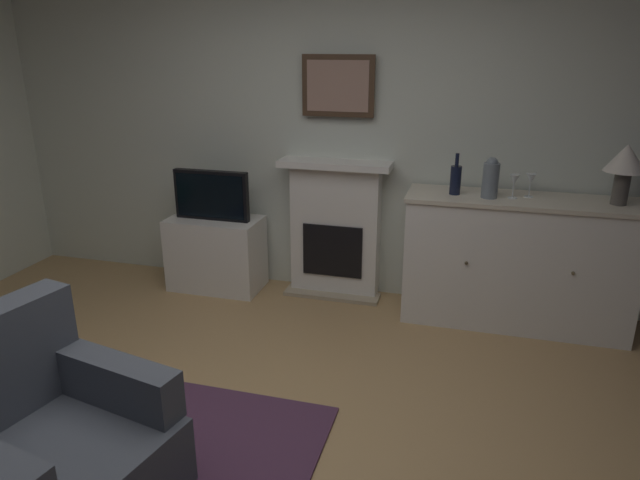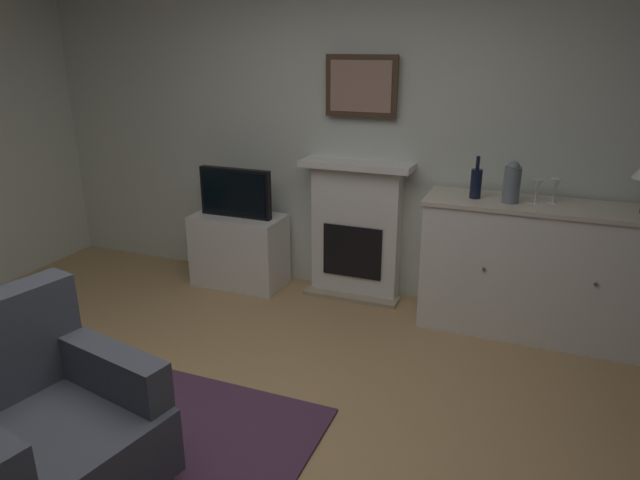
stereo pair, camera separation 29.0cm
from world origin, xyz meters
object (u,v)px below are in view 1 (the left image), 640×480
framed_picture (338,86)px  wine_glass_left (514,181)px  wine_bottle (456,179)px  tv_set (211,195)px  armchair (44,445)px  sideboard_cabinet (516,262)px  table_lamp (625,162)px  fireplace_unit (335,229)px  vase_decorative (491,178)px  wine_glass_center (531,180)px  tv_cabinet (216,253)px

framed_picture → wine_glass_left: framed_picture is taller
wine_bottle → tv_set: wine_bottle is taller
wine_bottle → armchair: size_ratio=0.31×
sideboard_cabinet → table_lamp: bearing=0.0°
fireplace_unit → wine_glass_left: (1.30, -0.20, 0.52)m
tv_set → armchair: (0.40, -2.44, -0.42)m
wine_bottle → vase_decorative: (0.23, -0.03, 0.03)m
fireplace_unit → wine_glass_center: bearing=-5.6°
wine_bottle → vase_decorative: bearing=-8.2°
sideboard_cabinet → tv_cabinet: 2.36m
tv_set → sideboard_cabinet: bearing=0.2°
vase_decorative → tv_cabinet: vase_decorative is taller
fireplace_unit → table_lamp: size_ratio=2.75×
table_lamp → tv_set: bearing=-179.8°
tv_cabinet → armchair: bearing=-80.8°
wine_glass_center → vase_decorative: bearing=-161.3°
tv_cabinet → armchair: (0.40, -2.47, 0.08)m
armchair → framed_picture: bearing=77.8°
fireplace_unit → vase_decorative: (1.14, -0.23, 0.54)m
armchair → tv_cabinet: bearing=99.2°
vase_decorative → tv_cabinet: (-2.12, 0.06, -0.78)m
fireplace_unit → wine_glass_left: wine_glass_left is taller
wine_bottle → wine_glass_center: 0.50m
wine_glass_center → vase_decorative: vase_decorative is taller
fireplace_unit → wine_glass_left: 1.41m
wine_glass_left → tv_set: 2.29m
table_lamp → fireplace_unit: bearing=174.8°
wine_glass_left → framed_picture: bearing=169.4°
framed_picture → sideboard_cabinet: (1.38, -0.22, -1.18)m
sideboard_cabinet → wine_glass_left: bearing=-166.0°
table_lamp → wine_bottle: table_lamp is taller
fireplace_unit → tv_cabinet: fireplace_unit is taller
table_lamp → tv_cabinet: (-2.94, 0.01, -0.92)m
wine_glass_left → armchair: size_ratio=0.17×
table_lamp → wine_bottle: bearing=-179.1°
wine_bottle → tv_set: bearing=179.8°
table_lamp → tv_cabinet: table_lamp is taller
wine_bottle → armchair: wine_bottle is taller
vase_decorative → armchair: bearing=-125.6°
table_lamp → tv_set: (-2.94, -0.01, -0.42)m
armchair → table_lamp: bearing=44.0°
fireplace_unit → wine_glass_left: bearing=-8.6°
table_lamp → vase_decorative: size_ratio=1.42×
framed_picture → wine_bottle: framed_picture is taller
sideboard_cabinet → tv_set: bearing=-179.8°
fireplace_unit → framed_picture: framed_picture is taller
armchair → sideboard_cabinet: bearing=51.5°
table_lamp → framed_picture: bearing=173.5°
fireplace_unit → sideboard_cabinet: fireplace_unit is taller
table_lamp → wine_bottle: size_ratio=1.38×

